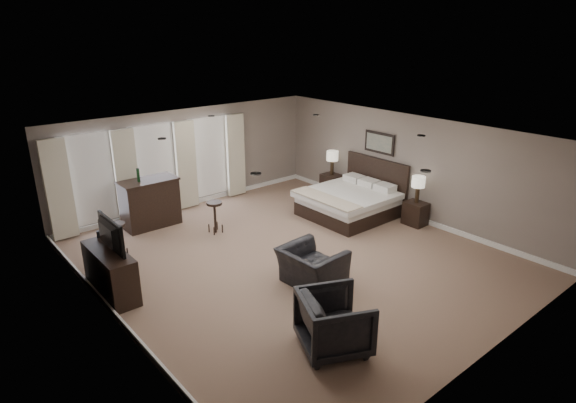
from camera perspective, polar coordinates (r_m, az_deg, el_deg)
room at (r=9.68m, az=0.61°, el=0.23°), size 7.60×8.60×2.64m
window_bay at (r=12.54m, az=-15.30°, el=3.70°), size 5.25×0.20×2.30m
bed at (r=12.20m, az=7.06°, el=1.21°), size 2.12×2.02×1.35m
nightstand_near at (r=12.14m, az=14.86°, el=-1.38°), size 0.43×0.52×0.57m
nightstand_far at (r=13.88m, az=5.17°, el=2.01°), size 0.45×0.55×0.60m
lamp_near at (r=11.94m, az=15.12°, el=1.37°), size 0.32×0.32×0.66m
lamp_far at (r=13.69m, az=5.25°, el=4.58°), size 0.33×0.33×0.69m
wall_art at (r=12.72m, az=10.76°, el=6.85°), size 0.04×0.96×0.56m
dresser at (r=9.28m, az=-20.28°, el=-7.90°), size 0.48×1.48×0.86m
tv at (r=9.07m, az=-20.66°, el=-5.11°), size 0.59×1.03×0.14m
armchair_near at (r=9.01m, az=2.85°, el=-7.04°), size 0.78×1.15×0.97m
armchair_far at (r=7.36m, az=5.52°, el=-13.77°), size 1.23×1.26×1.00m
bar_counter at (r=12.03m, az=-16.03°, el=-0.15°), size 1.35×0.70×1.18m
bar_stool_left at (r=10.69m, az=-19.44°, el=-4.33°), size 0.46×0.46×0.75m
bar_stool_right at (r=11.37m, az=-8.64°, el=-1.86°), size 0.48×0.48×0.76m
desk_chair at (r=10.03m, az=-20.10°, el=-5.31°), size 0.66×0.66×0.99m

